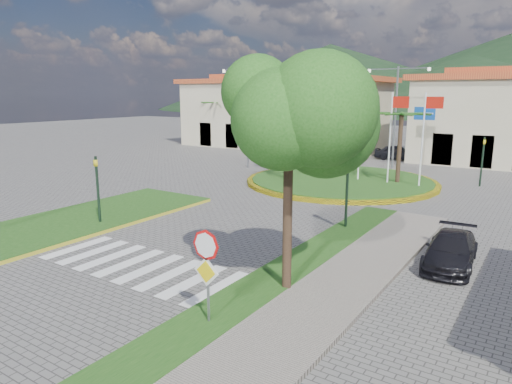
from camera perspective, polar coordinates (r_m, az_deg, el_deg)
The scene contains 22 objects.
ground at distance 14.75m, azimuth -26.49°, elevation -12.90°, with size 160.00×160.00×0.00m, color slate.
sidewalk_right at distance 11.80m, azimuth -1.56°, elevation -17.60°, with size 4.00×28.00×0.15m, color gray.
verge_right at distance 12.44m, azimuth -6.27°, elevation -15.92°, with size 1.60×28.00×0.18m, color #1A4A15.
median_left at distance 22.93m, azimuth -21.86°, elevation -3.45°, with size 5.00×14.00×0.18m, color #1A4A15.
crosswalk at distance 16.86m, azimuth -14.62°, elevation -8.79°, with size 8.00×3.00×0.01m, color silver.
roundabout_island at distance 31.30m, azimuth 10.56°, elevation 1.41°, with size 12.70×12.70×6.00m.
stop_sign at distance 11.65m, azimuth -6.20°, elevation -8.73°, with size 0.80×0.11×2.65m.
deciduous_tree at distance 13.07m, azimuth 4.14°, elevation 8.83°, with size 3.60×3.60×6.80m.
traffic_light_left at distance 21.77m, azimuth -19.21°, elevation 0.96°, with size 0.15×0.18×3.20m.
traffic_light_right at distance 20.20m, azimuth 11.31°, elevation 0.57°, with size 0.15×0.18×3.20m.
traffic_light_far at distance 32.84m, azimuth 26.48°, elevation 3.96°, with size 0.18×0.15×3.20m.
direction_sign_west at distance 39.91m, azimuth 13.19°, elevation 8.46°, with size 1.60×0.14×5.20m.
direction_sign_east at distance 38.46m, azimuth 20.24°, elevation 7.90°, with size 1.60×0.14×5.20m.
street_lamp_centre at distance 37.99m, azimuth 17.04°, elevation 9.53°, with size 4.80×0.16×8.00m.
street_lamp_west at distance 36.89m, azimuth -1.06°, elevation 9.99°, with size 4.80×0.16×8.00m.
building_left at distance 51.41m, azimuth 3.26°, elevation 9.95°, with size 23.32×9.54×8.05m.
hill_far_west at distance 161.01m, azimuth 9.20°, elevation 13.90°, with size 140.00×140.00×22.00m, color black.
hill_near_back at distance 138.13m, azimuth 24.95°, elevation 11.99°, with size 110.00×110.00×16.00m, color black.
white_van at distance 44.11m, azimuth 5.78°, elevation 5.17°, with size 1.86×4.04×1.12m, color white.
car_dark_a at distance 43.44m, azimuth 17.22°, elevation 4.72°, with size 1.58×3.93×1.34m, color black.
car_dark_b at distance 43.07m, azimuth 24.62°, elevation 3.98°, with size 1.22×3.51×1.16m, color black.
car_side_right at distance 17.50m, azimuth 23.17°, elevation -6.69°, with size 1.58×3.90×1.13m, color black.
Camera 1 is at (11.90, -6.36, 5.95)m, focal length 32.00 mm.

